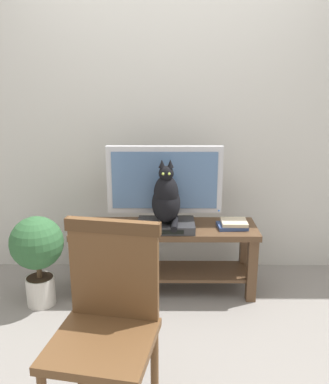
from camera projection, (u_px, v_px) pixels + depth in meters
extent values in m
plane|color=gray|center=(168.00, 334.00, 2.71)|extent=(12.00, 12.00, 0.00)
cube|color=beige|center=(168.00, 101.00, 3.36)|extent=(7.00, 0.12, 2.80)
cube|color=#513823|center=(165.00, 229.00, 3.14)|extent=(1.37, 0.41, 0.04)
cube|color=#513823|center=(77.00, 270.00, 3.06)|extent=(0.07, 0.07, 0.48)
cube|color=#513823|center=(252.00, 270.00, 3.06)|extent=(0.07, 0.07, 0.48)
cube|color=#513823|center=(85.00, 253.00, 3.36)|extent=(0.07, 0.07, 0.48)
cube|color=#513823|center=(244.00, 253.00, 3.35)|extent=(0.07, 0.07, 0.48)
cube|color=#513823|center=(165.00, 271.00, 3.23)|extent=(1.27, 0.33, 0.02)
cube|color=#B7B7BC|center=(165.00, 222.00, 3.18)|extent=(0.29, 0.20, 0.03)
cube|color=#B7B7BC|center=(165.00, 216.00, 3.17)|extent=(0.06, 0.04, 0.06)
cube|color=#B7B7BC|center=(165.00, 180.00, 3.09)|extent=(0.85, 0.05, 0.50)
cube|color=#4C6B93|center=(165.00, 181.00, 3.07)|extent=(0.77, 0.01, 0.42)
sphere|color=#2672F2|center=(219.00, 211.00, 3.13)|extent=(0.01, 0.01, 0.01)
cube|color=#2D2D30|center=(166.00, 225.00, 3.07)|extent=(0.41, 0.28, 0.06)
cube|color=black|center=(166.00, 232.00, 2.93)|extent=(0.25, 0.01, 0.03)
ellipsoid|color=black|center=(166.00, 203.00, 3.02)|extent=(0.20, 0.30, 0.28)
ellipsoid|color=black|center=(166.00, 193.00, 2.96)|extent=(0.17, 0.19, 0.25)
sphere|color=black|center=(166.00, 173.00, 2.91)|extent=(0.11, 0.11, 0.11)
cone|color=black|center=(162.00, 164.00, 2.89)|extent=(0.05, 0.05, 0.06)
cone|color=black|center=(170.00, 164.00, 2.89)|extent=(0.05, 0.05, 0.06)
sphere|color=#B2C64C|center=(163.00, 174.00, 2.86)|extent=(0.02, 0.02, 0.02)
sphere|color=#B2C64C|center=(169.00, 174.00, 2.86)|extent=(0.02, 0.02, 0.02)
cylinder|color=black|center=(175.00, 224.00, 2.95)|extent=(0.06, 0.24, 0.04)
cylinder|color=brown|center=(80.00, 358.00, 2.14)|extent=(0.04, 0.04, 0.45)
cylinder|color=brown|center=(155.00, 368.00, 2.07)|extent=(0.04, 0.04, 0.45)
cube|color=brown|center=(102.00, 344.00, 1.85)|extent=(0.52, 0.52, 0.04)
cube|color=brown|center=(114.00, 269.00, 1.97)|extent=(0.43, 0.11, 0.49)
cube|color=#4D331C|center=(112.00, 226.00, 1.91)|extent=(0.45, 0.13, 0.06)
cube|color=#33477A|center=(232.00, 226.00, 3.10)|extent=(0.22, 0.17, 0.03)
cube|color=beige|center=(234.00, 222.00, 3.10)|extent=(0.19, 0.18, 0.02)
cylinder|color=beige|center=(41.00, 290.00, 3.04)|extent=(0.20, 0.20, 0.21)
cylinder|color=#332319|center=(40.00, 279.00, 3.02)|extent=(0.19, 0.19, 0.02)
cylinder|color=#4C3823|center=(39.00, 270.00, 3.00)|extent=(0.04, 0.04, 0.12)
sphere|color=#2D5B33|center=(37.00, 243.00, 2.94)|extent=(0.37, 0.37, 0.37)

